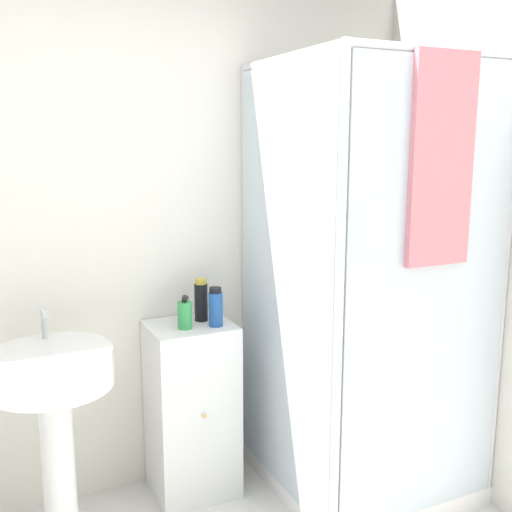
# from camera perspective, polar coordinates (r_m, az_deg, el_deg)

# --- Properties ---
(wall_back) EXTENTS (6.40, 0.06, 2.50)m
(wall_back) POSITION_cam_1_polar(r_m,az_deg,el_deg) (2.85, -16.00, 1.33)
(wall_back) COLOR silver
(wall_back) RESTS_ON ground_plane
(shower_enclosure) EXTENTS (0.90, 0.93, 2.06)m
(shower_enclosure) POSITION_cam_1_polar(r_m,az_deg,el_deg) (2.96, 10.05, -11.72)
(shower_enclosure) COLOR white
(shower_enclosure) RESTS_ON ground_plane
(vanity_cabinet) EXTENTS (0.39, 0.36, 0.85)m
(vanity_cabinet) POSITION_cam_1_polar(r_m,az_deg,el_deg) (3.00, -6.13, -14.31)
(vanity_cabinet) COLOR silver
(vanity_cabinet) RESTS_ON ground_plane
(sink) EXTENTS (0.48, 0.48, 1.02)m
(sink) POSITION_cam_1_polar(r_m,az_deg,el_deg) (2.60, -18.72, -12.66)
(sink) COLOR white
(sink) RESTS_ON ground_plane
(soap_dispenser) EXTENTS (0.07, 0.07, 0.16)m
(soap_dispenser) POSITION_cam_1_polar(r_m,az_deg,el_deg) (2.77, -6.80, -5.57)
(soap_dispenser) COLOR green
(soap_dispenser) RESTS_ON vanity_cabinet
(shampoo_bottle_tall_black) EXTENTS (0.06, 0.06, 0.20)m
(shampoo_bottle_tall_black) POSITION_cam_1_polar(r_m,az_deg,el_deg) (2.88, -5.26, -4.24)
(shampoo_bottle_tall_black) COLOR black
(shampoo_bottle_tall_black) RESTS_ON vanity_cabinet
(shampoo_bottle_blue) EXTENTS (0.07, 0.07, 0.18)m
(shampoo_bottle_blue) POSITION_cam_1_polar(r_m,az_deg,el_deg) (2.79, -3.87, -4.91)
(shampoo_bottle_blue) COLOR #1E4C93
(shampoo_bottle_blue) RESTS_ON vanity_cabinet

